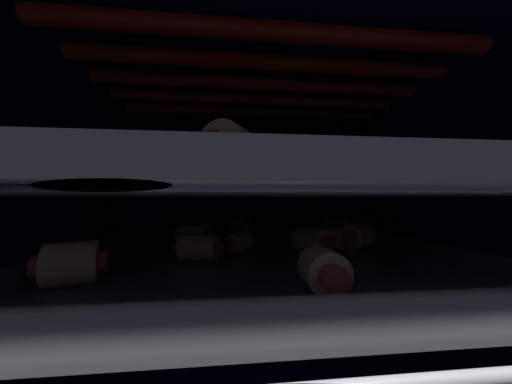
{
  "coord_description": "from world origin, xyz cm",
  "views": [
    {
      "loc": [
        -3.59,
        -28.58,
        16.78
      ],
      "look_at": [
        0.0,
        7.81,
        17.98
      ],
      "focal_mm": 16.92,
      "sensor_mm": 36.0,
      "label": 1
    }
  ],
  "objects": [
    {
      "name": "ground_plane",
      "position": [
        0.0,
        0.0,
        -0.6
      ],
      "size": [
        50.78,
        43.74,
        1.2
      ],
      "primitive_type": "cube",
      "color": "#0C1138"
    },
    {
      "name": "oven_wall_back",
      "position": [
        0.0,
        21.27,
        16.36
      ],
      "size": [
        50.78,
        1.2,
        32.71
      ],
      "primitive_type": "cube",
      "color": "#0C1138",
      "rests_on": "ground_plane"
    },
    {
      "name": "oven_wall_left",
      "position": [
        -24.79,
        0.0,
        16.36
      ],
      "size": [
        1.2,
        41.34,
        32.71
      ],
      "primitive_type": "cube",
      "color": "#0C1138",
      "rests_on": "ground_plane"
    },
    {
      "name": "oven_wall_right",
      "position": [
        24.79,
        0.0,
        16.36
      ],
      "size": [
        1.2,
        41.34,
        32.71
      ],
      "primitive_type": "cube",
      "color": "#0C1138",
      "rests_on": "ground_plane"
    },
    {
      "name": "oven_ceiling",
      "position": [
        0.0,
        0.0,
        33.31
      ],
      "size": [
        50.78,
        43.74,
        1.2
      ],
      "primitive_type": "cube",
      "color": "#0C1138"
    },
    {
      "name": "heating_element",
      "position": [
        0.0,
        0.0,
        30.91
      ],
      "size": [
        38.71,
        19.78,
        1.59
      ],
      "color": "maroon"
    },
    {
      "name": "oven_rack_lower",
      "position": [
        0.0,
        0.0,
        8.8
      ],
      "size": [
        46.25,
        40.51,
        0.73
      ],
      "color": "slate"
    },
    {
      "name": "baking_tray_lower",
      "position": [
        0.0,
        0.0,
        9.83
      ],
      "size": [
        40.07,
        34.24,
        2.71
      ],
      "color": "#4C4C51",
      "rests_on": "oven_rack_lower"
    },
    {
      "name": "pig_in_blanket_lower_0",
      "position": [
        9.74,
        3.62,
        11.59
      ],
      "size": [
        5.98,
        4.93,
        2.93
      ],
      "rotation": [
        0.0,
        0.0,
        0.95
      ],
      "color": "#E5BE80",
      "rests_on": "baking_tray_lower"
    },
    {
      "name": "pig_in_blanket_lower_1",
      "position": [
        13.6,
        10.28,
        11.82
      ],
      "size": [
        4.85,
        4.04,
        3.39
      ],
      "rotation": [
        0.0,
        0.0,
        4.95
      ],
      "color": "#E3C579",
      "rests_on": "baking_tray_lower"
    },
    {
      "name": "pig_in_blanket_lower_2",
      "position": [
        -9.1,
        6.76,
        11.69
      ],
      "size": [
        5.92,
        4.0,
        3.12
      ],
      "rotation": [
        0.0,
        0.0,
        4.47
      ],
      "color": "#E2C76F",
      "rests_on": "baking_tray_lower"
    },
    {
      "name": "pig_in_blanket_lower_3",
      "position": [
        -2.64,
        2.97,
        11.34
      ],
      "size": [
        3.68,
        4.08,
        2.43
      ],
      "rotation": [
        0.0,
        0.0,
        5.63
      ],
      "color": "#EBB677",
      "rests_on": "baking_tray_lower"
    },
    {
      "name": "pig_in_blanket_lower_4",
      "position": [
        6.23,
        0.54,
        11.69
      ],
      "size": [
        4.6,
        5.67,
        3.11
      ],
      "rotation": [
        0.0,
        0.0,
        3.73
      ],
      "color": "#E3BE76",
      "rests_on": "baking_tray_lower"
    },
    {
      "name": "pig_in_blanket_lower_5",
      "position": [
        -7.25,
        -1.28,
        11.54
      ],
      "size": [
        5.59,
        3.62,
        2.82
      ],
      "rotation": [
        0.0,
        0.0,
        4.49
      ],
      "color": "#D4B181",
      "rests_on": "baking_tray_lower"
    },
    {
      "name": "pig_in_blanket_lower_6",
      "position": [
        2.98,
        -11.56,
        11.69
      ],
      "size": [
        3.17,
        4.98,
        3.13
      ],
      "rotation": [
        0.0,
        0.0,
        6.27
      ],
      "color": "#E9B680",
      "rests_on": "baking_tray_lower"
    },
    {
      "name": "pig_in_blanket_lower_7",
      "position": [
        -16.09,
        -8.21,
        11.8
      ],
      "size": [
        5.12,
        4.4,
        3.35
      ],
      "rotation": [
        0.0,
        0.0,
        5.1
      ],
      "color": "#E5BB75",
      "rests_on": "baking_tray_lower"
    },
    {
      "name": "pig_in_blanket_lower_8",
      "position": [
        -1.81,
        14.1,
        11.82
      ],
      "size": [
        4.25,
        5.19,
        3.38
      ],
      "rotation": [
        0.0,
        0.0,
        5.84
      ],
      "color": "#D9B879",
      "rests_on": "baking_tray_lower"
    },
    {
      "name": "pig_in_blanket_lower_9",
      "position": [
        13.86,
        3.58,
        11.77
      ],
      "size": [
        6.33,
        5.45,
        3.29
      ],
      "rotation": [
        0.0,
        0.0,
        5.36
      ],
      "color": "#EAC675",
      "rests_on": "baking_tray_lower"
    },
    {
      "name": "oven_rack_upper",
      "position": [
        0.0,
        0.0,
        17.4
      ],
      "size": [
        46.11,
        40.51,
        0.59
      ],
      "color": "slate"
    },
    {
      "name": "baking_tray_upper",
      "position": [
        0.0,
        0.0,
        18.23
      ],
      "size": [
        40.07,
        34.24,
        2.3
      ],
      "color": "silver",
      "rests_on": "oven_rack_upper"
    },
    {
      "name": "pig_in_blanket_upper_0",
      "position": [
        14.32,
        6.64,
        20.0
      ],
      "size": [
        4.59,
        5.01,
        3.21
      ],
      "rotation": [
        0.0,
        0.0,
        0.7
      ],
      "color": "#E9C274",
      "rests_on": "baking_tray_upper"
    },
    {
      "name": "pig_in_blanket_upper_1",
      "position": [
        -3.62,
        -13.54,
        19.9
      ],
      "size": [
        4.09,
        4.75,
        3.03
      ],
      "rotation": [
        0.0,
        0.0,
        5.79
      ],
      "color": "#D9BB85",
      "rests_on": "baking_tray_upper"
    },
    {
      "name": "pig_in_blanket_upper_2",
      "position": [
        -0.36,
        0.23,
        20.0
      ],
      "size": [
        5.87,
        4.26,
        3.22
      ],
      "rotation": [
        0.0,
        0.0,
        1.86
      ],
      "color": "#E0C474",
      "rests_on": "baking_tray_upper"
    },
    {
      "name": "pig_in_blanket_upper_3",
      "position": [
        14.84,
        1.33,
        19.88
      ],
      "size": [
        5.3,
        4.66,
        2.98
      ],
      "rotation": [
        0.0,
        0.0,
        5.38
      ],
      "color": "#E8C46E",
      "rests_on": "baking_tray_upper"
    },
    {
      "name": "pig_in_blanket_upper_4",
      "position": [
        3.06,
        -6.51,
        20.01
      ],
      "size": [
        3.61,
        6.0,
        3.24
      ],
      "rotation": [
        0.0,
        0.0,
        0.11
      ],
      "color": "#E2C070",
      "rests_on": "baking_tray_upper"
    },
    {
      "name": "pig_in_blanket_upper_5",
      "position": [
        -15.17,
        10.34,
        19.63
      ],
      "size": [
        5.31,
        3.16,
        2.48
      ],
      "rotation": [
        0.0,
        0.0,
        4.95
      ],
      "color": "#E7C287",
      "rests_on": "baking_tray_upper"
    }
  ]
}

